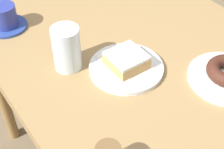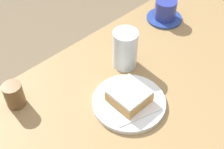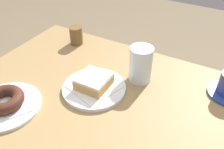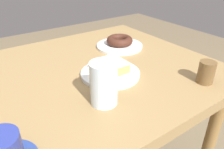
{
  "view_description": "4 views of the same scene",
  "coord_description": "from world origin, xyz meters",
  "px_view_note": "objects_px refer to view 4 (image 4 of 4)",
  "views": [
    {
      "loc": [
        -0.66,
        0.51,
        1.38
      ],
      "look_at": [
        -0.14,
        0.15,
        0.79
      ],
      "focal_mm": 53.46,
      "sensor_mm": 36.0,
      "label": 1
    },
    {
      "loc": [
        -0.53,
        -0.28,
        1.44
      ],
      "look_at": [
        -0.1,
        0.17,
        0.79
      ],
      "focal_mm": 49.6,
      "sensor_mm": 36.0,
      "label": 2
    },
    {
      "loc": [
        0.23,
        -0.41,
        1.28
      ],
      "look_at": [
        -0.09,
        0.15,
        0.78
      ],
      "focal_mm": 38.78,
      "sensor_mm": 36.0,
      "label": 3
    },
    {
      "loc": [
        0.27,
        0.64,
        1.13
      ],
      "look_at": [
        -0.08,
        0.15,
        0.8
      ],
      "focal_mm": 35.07,
      "sensor_mm": 36.0,
      "label": 4
    }
  ],
  "objects_px": {
    "plate_glazed_square": "(110,73)",
    "sugar_jar": "(206,72)",
    "water_glass": "(104,84)",
    "donut_glazed_square": "(110,66)",
    "plate_chocolate_ring": "(120,46)",
    "donut_chocolate_ring": "(120,40)"
  },
  "relations": [
    {
      "from": "plate_chocolate_ring",
      "to": "water_glass",
      "type": "bearing_deg",
      "value": 47.32
    },
    {
      "from": "plate_chocolate_ring",
      "to": "sugar_jar",
      "type": "xyz_separation_m",
      "value": [
        -0.04,
        0.42,
        0.03
      ]
    },
    {
      "from": "water_glass",
      "to": "sugar_jar",
      "type": "relative_size",
      "value": 1.69
    },
    {
      "from": "water_glass",
      "to": "sugar_jar",
      "type": "distance_m",
      "value": 0.35
    },
    {
      "from": "donut_chocolate_ring",
      "to": "water_glass",
      "type": "relative_size",
      "value": 0.95
    },
    {
      "from": "plate_glazed_square",
      "to": "plate_chocolate_ring",
      "type": "distance_m",
      "value": 0.27
    },
    {
      "from": "sugar_jar",
      "to": "donut_chocolate_ring",
      "type": "bearing_deg",
      "value": -84.49
    },
    {
      "from": "plate_chocolate_ring",
      "to": "donut_chocolate_ring",
      "type": "distance_m",
      "value": 0.03
    },
    {
      "from": "donut_glazed_square",
      "to": "plate_chocolate_ring",
      "type": "xyz_separation_m",
      "value": [
        -0.19,
        -0.2,
        -0.03
      ]
    },
    {
      "from": "donut_glazed_square",
      "to": "donut_chocolate_ring",
      "type": "bearing_deg",
      "value": -133.7
    },
    {
      "from": "plate_glazed_square",
      "to": "plate_chocolate_ring",
      "type": "bearing_deg",
      "value": -133.7
    },
    {
      "from": "plate_glazed_square",
      "to": "water_glass",
      "type": "height_order",
      "value": "water_glass"
    },
    {
      "from": "donut_chocolate_ring",
      "to": "water_glass",
      "type": "height_order",
      "value": "water_glass"
    },
    {
      "from": "donut_glazed_square",
      "to": "donut_chocolate_ring",
      "type": "height_order",
      "value": "donut_glazed_square"
    },
    {
      "from": "water_glass",
      "to": "donut_glazed_square",
      "type": "bearing_deg",
      "value": -130.98
    },
    {
      "from": "plate_glazed_square",
      "to": "sugar_jar",
      "type": "relative_size",
      "value": 2.78
    },
    {
      "from": "plate_glazed_square",
      "to": "donut_glazed_square",
      "type": "height_order",
      "value": "donut_glazed_square"
    },
    {
      "from": "plate_glazed_square",
      "to": "plate_chocolate_ring",
      "type": "xyz_separation_m",
      "value": [
        -0.19,
        -0.2,
        -0.0
      ]
    },
    {
      "from": "plate_glazed_square",
      "to": "water_glass",
      "type": "xyz_separation_m",
      "value": [
        0.11,
        0.12,
        0.06
      ]
    },
    {
      "from": "donut_glazed_square",
      "to": "donut_chocolate_ring",
      "type": "distance_m",
      "value": 0.27
    },
    {
      "from": "plate_glazed_square",
      "to": "water_glass",
      "type": "distance_m",
      "value": 0.17
    },
    {
      "from": "plate_glazed_square",
      "to": "sugar_jar",
      "type": "height_order",
      "value": "sugar_jar"
    }
  ]
}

